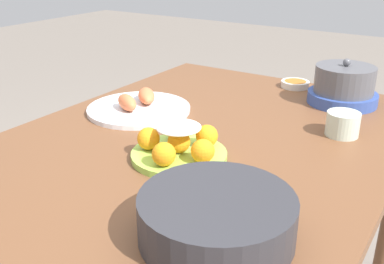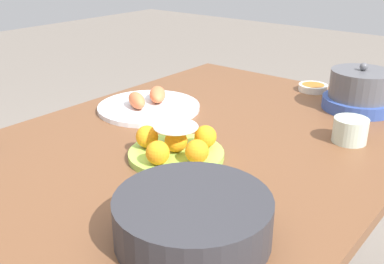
{
  "view_description": "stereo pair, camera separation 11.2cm",
  "coord_description": "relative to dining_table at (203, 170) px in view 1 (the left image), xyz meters",
  "views": [
    {
      "loc": [
        0.94,
        0.57,
        1.24
      ],
      "look_at": [
        0.07,
        0.01,
        0.81
      ],
      "focal_mm": 42.0,
      "sensor_mm": 36.0,
      "label": 1
    },
    {
      "loc": [
        0.87,
        0.66,
        1.24
      ],
      "look_at": [
        0.07,
        0.01,
        0.81
      ],
      "focal_mm": 42.0,
      "sensor_mm": 36.0,
      "label": 2
    }
  ],
  "objects": [
    {
      "name": "sauce_bowl",
      "position": [
        -0.56,
        0.04,
        0.11
      ],
      "size": [
        0.1,
        0.1,
        0.02
      ],
      "color": "silver",
      "rests_on": "dining_table"
    },
    {
      "name": "warming_pot",
      "position": [
        -0.47,
        0.23,
        0.16
      ],
      "size": [
        0.22,
        0.22,
        0.15
      ],
      "color": "#334C99",
      "rests_on": "dining_table"
    },
    {
      "name": "seafood_platter",
      "position": [
        -0.06,
        -0.27,
        0.12
      ],
      "size": [
        0.31,
        0.31,
        0.06
      ],
      "color": "silver",
      "rests_on": "dining_table"
    },
    {
      "name": "serving_bowl",
      "position": [
        0.37,
        0.25,
        0.14
      ],
      "size": [
        0.27,
        0.27,
        0.08
      ],
      "color": "#2D2D33",
      "rests_on": "dining_table"
    },
    {
      "name": "dining_table",
      "position": [
        0.0,
        0.0,
        0.0
      ],
      "size": [
        1.28,
        0.95,
        0.77
      ],
      "color": "brown",
      "rests_on": "ground_plane"
    },
    {
      "name": "cake_plate",
      "position": [
        0.14,
        0.02,
        0.13
      ],
      "size": [
        0.23,
        0.23,
        0.09
      ],
      "color": "#99CC4C",
      "rests_on": "dining_table"
    },
    {
      "name": "cup_far",
      "position": [
        -0.21,
        0.31,
        0.13
      ],
      "size": [
        0.09,
        0.09,
        0.06
      ],
      "color": "beige",
      "rests_on": "dining_table"
    }
  ]
}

